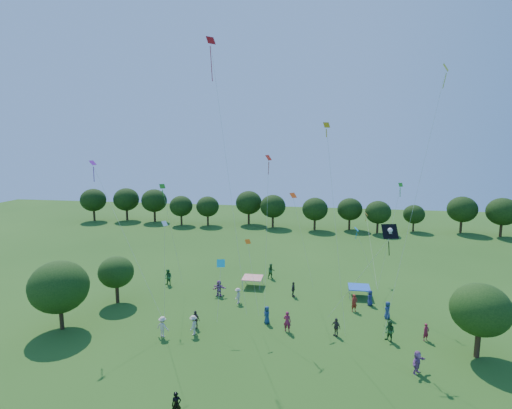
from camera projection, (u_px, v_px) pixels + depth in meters
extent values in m
cylinder|color=#422B19|center=(62.00, 319.00, 35.06)|extent=(0.36, 0.36, 1.76)
ellipsoid|color=#1E3E11|center=(59.00, 287.00, 34.58)|extent=(5.03, 5.03, 4.52)
cylinder|color=#422B19|center=(117.00, 294.00, 40.82)|extent=(0.36, 0.36, 1.76)
ellipsoid|color=#1E3E11|center=(116.00, 272.00, 40.44)|extent=(3.53, 3.53, 3.18)
cylinder|color=#422B19|center=(477.00, 345.00, 30.47)|extent=(0.41, 0.41, 1.98)
ellipsoid|color=#1E3E11|center=(481.00, 310.00, 30.02)|extent=(4.37, 4.37, 3.94)
cylinder|color=#422B19|center=(94.00, 216.00, 82.77)|extent=(0.44, 0.44, 2.15)
ellipsoid|color=black|center=(93.00, 200.00, 82.26)|extent=(5.17, 5.17, 4.65)
cylinder|color=#422B19|center=(127.00, 215.00, 83.29)|extent=(0.45, 0.45, 2.17)
ellipsoid|color=black|center=(126.00, 199.00, 82.77)|extent=(5.22, 5.22, 4.70)
cylinder|color=#422B19|center=(155.00, 216.00, 81.92)|extent=(0.44, 0.44, 2.15)
ellipsoid|color=black|center=(154.00, 201.00, 81.40)|extent=(5.17, 5.17, 4.65)
cylinder|color=#422B19|center=(181.00, 220.00, 78.63)|extent=(0.38, 0.38, 1.87)
ellipsoid|color=black|center=(181.00, 206.00, 78.18)|extent=(4.48, 4.48, 4.03)
cylinder|color=#422B19|center=(208.00, 221.00, 78.36)|extent=(0.38, 0.38, 1.84)
ellipsoid|color=black|center=(208.00, 206.00, 77.92)|extent=(4.42, 4.42, 3.98)
cylinder|color=#422B19|center=(249.00, 219.00, 79.39)|extent=(0.44, 0.44, 2.14)
ellipsoid|color=black|center=(249.00, 203.00, 78.88)|extent=(5.14, 5.14, 4.63)
cylinder|color=#422B19|center=(273.00, 222.00, 76.44)|extent=(0.42, 0.42, 2.03)
ellipsoid|color=black|center=(273.00, 206.00, 75.95)|extent=(4.86, 4.86, 4.37)
cylinder|color=#422B19|center=(315.00, 225.00, 74.04)|extent=(0.40, 0.40, 1.96)
ellipsoid|color=black|center=(315.00, 209.00, 73.57)|extent=(4.71, 4.71, 4.24)
cylinder|color=#422B19|center=(349.00, 224.00, 74.48)|extent=(0.39, 0.39, 1.91)
ellipsoid|color=black|center=(350.00, 209.00, 74.02)|extent=(4.59, 4.59, 4.13)
cylinder|color=#422B19|center=(377.00, 228.00, 71.57)|extent=(0.39, 0.39, 1.89)
ellipsoid|color=black|center=(378.00, 212.00, 71.11)|extent=(4.54, 4.54, 4.08)
cylinder|color=#422B19|center=(413.00, 227.00, 72.96)|extent=(0.33, 0.33, 1.58)
ellipsoid|color=black|center=(414.00, 214.00, 72.58)|extent=(3.80, 3.80, 3.42)
cylinder|color=#422B19|center=(461.00, 227.00, 71.79)|extent=(0.44, 0.44, 2.13)
ellipsoid|color=black|center=(462.00, 209.00, 71.28)|extent=(5.12, 5.12, 4.61)
cylinder|color=#422B19|center=(501.00, 230.00, 68.88)|extent=(0.45, 0.45, 2.18)
ellipsoid|color=black|center=(503.00, 212.00, 68.36)|extent=(5.24, 5.24, 4.72)
cube|color=red|center=(253.00, 278.00, 45.26)|extent=(2.20, 2.20, 0.08)
cylinder|color=#999999|center=(242.00, 284.00, 44.53)|extent=(0.05, 0.05, 1.10)
cylinder|color=#999999|center=(260.00, 285.00, 44.20)|extent=(0.05, 0.05, 1.10)
cylinder|color=#999999|center=(246.00, 278.00, 46.48)|extent=(0.05, 0.05, 1.10)
cylinder|color=#999999|center=(263.00, 279.00, 46.15)|extent=(0.05, 0.05, 1.10)
cube|color=blue|center=(359.00, 287.00, 42.32)|extent=(2.20, 2.20, 0.08)
cylinder|color=#999999|center=(350.00, 295.00, 41.59)|extent=(0.05, 0.05, 1.10)
cylinder|color=#999999|center=(370.00, 296.00, 41.26)|extent=(0.05, 0.05, 1.10)
cylinder|color=#999999|center=(349.00, 288.00, 43.54)|extent=(0.05, 0.05, 1.10)
cylinder|color=#999999|center=(368.00, 289.00, 43.21)|extent=(0.05, 0.05, 1.10)
imported|color=black|center=(176.00, 405.00, 23.85)|extent=(0.70, 0.61, 1.59)
imported|color=navy|center=(387.00, 310.00, 37.10)|extent=(0.58, 0.88, 1.66)
imported|color=maroon|center=(354.00, 303.00, 38.66)|extent=(0.76, 0.67, 1.72)
imported|color=#29602D|center=(168.00, 277.00, 45.72)|extent=(1.02, 0.71, 1.86)
imported|color=beige|center=(163.00, 327.00, 33.64)|extent=(1.26, 0.80, 1.79)
imported|color=#3A332F|center=(336.00, 327.00, 33.83)|extent=(0.97, 0.94, 1.59)
imported|color=#A15E9A|center=(219.00, 288.00, 42.56)|extent=(1.72, 1.10, 1.73)
imported|color=navy|center=(370.00, 298.00, 40.10)|extent=(0.78, 0.88, 1.58)
imported|color=maroon|center=(426.00, 332.00, 33.00)|extent=(0.66, 0.59, 1.50)
imported|color=#2D5826|center=(271.00, 271.00, 47.91)|extent=(1.04, 0.84, 1.85)
imported|color=beige|center=(238.00, 296.00, 40.62)|extent=(0.69, 1.13, 1.61)
imported|color=#403533|center=(195.00, 319.00, 35.27)|extent=(1.03, 0.79, 1.60)
imported|color=#915592|center=(417.00, 362.00, 28.35)|extent=(1.45, 1.56, 1.69)
imported|color=navy|center=(267.00, 315.00, 36.13)|extent=(0.80, 0.91, 1.62)
imported|color=maroon|center=(287.00, 321.00, 34.60)|extent=(0.73, 0.51, 1.82)
imported|color=#245526|center=(390.00, 331.00, 32.83)|extent=(0.96, 0.97, 1.79)
imported|color=beige|center=(193.00, 325.00, 34.02)|extent=(0.57, 1.15, 1.72)
imported|color=#3E3A31|center=(293.00, 289.00, 42.35)|extent=(0.59, 1.01, 1.62)
imported|color=#9B5A7D|center=(219.00, 288.00, 42.70)|extent=(1.18, 1.58, 1.61)
cube|color=black|center=(390.00, 231.00, 30.50)|extent=(1.32, 0.92, 1.03)
cube|color=black|center=(389.00, 248.00, 30.76)|extent=(0.19, 0.26, 1.18)
sphere|color=white|center=(390.00, 230.00, 30.42)|extent=(0.38, 0.38, 0.38)
cylinder|color=white|center=(390.00, 234.00, 30.47)|extent=(0.27, 0.52, 0.34)
cylinder|color=white|center=(390.00, 234.00, 30.47)|extent=(0.27, 0.52, 0.34)
cylinder|color=beige|center=(357.00, 280.00, 32.51)|extent=(4.48, 1.99, 7.76)
cube|color=red|center=(211.00, 40.00, 35.23)|extent=(0.83, 0.85, 0.69)
cube|color=red|center=(211.00, 64.00, 35.59)|extent=(0.08, 0.64, 2.94)
cylinder|color=beige|center=(229.00, 179.00, 35.21)|extent=(3.82, 3.34, 23.56)
cube|color=#BA4F0A|center=(248.00, 242.00, 34.95)|extent=(0.57, 0.54, 0.34)
cylinder|color=beige|center=(253.00, 280.00, 34.91)|extent=(1.16, 0.96, 6.19)
cube|color=#DB9B0B|center=(327.00, 125.00, 29.51)|extent=(0.55, 0.47, 0.40)
cube|color=#DB9B0B|center=(326.00, 133.00, 29.66)|extent=(0.10, 0.15, 0.60)
cylinder|color=beige|center=(336.00, 235.00, 30.40)|extent=(1.92, 0.53, 16.07)
cube|color=gold|center=(446.00, 67.00, 27.60)|extent=(0.44, 0.65, 0.51)
cube|color=gold|center=(445.00, 81.00, 27.79)|extent=(0.18, 0.22, 1.02)
cylinder|color=beige|center=(412.00, 212.00, 29.32)|extent=(3.29, 0.34, 19.88)
cube|color=#2F9B1C|center=(401.00, 185.00, 38.29)|extent=(0.46, 0.36, 0.36)
cube|color=#2F9B1C|center=(400.00, 192.00, 38.46)|extent=(0.14, 0.22, 0.94)
cylinder|color=beige|center=(389.00, 239.00, 39.78)|extent=(1.52, 1.02, 10.76)
cube|color=#1691DC|center=(356.00, 229.00, 38.94)|extent=(0.44, 0.57, 0.38)
cube|color=#1691DC|center=(356.00, 236.00, 39.10)|extent=(0.14, 0.16, 0.68)
cylinder|color=beige|center=(367.00, 261.00, 40.01)|extent=(2.55, 1.55, 6.36)
cube|color=purple|center=(93.00, 163.00, 34.85)|extent=(0.47, 0.60, 0.39)
cube|color=purple|center=(94.00, 174.00, 35.05)|extent=(0.22, 0.28, 1.35)
cylinder|color=beige|center=(128.00, 241.00, 34.53)|extent=(6.69, 1.71, 12.99)
cube|color=white|center=(165.00, 224.00, 29.86)|extent=(0.41, 0.48, 0.35)
cylinder|color=beige|center=(165.00, 276.00, 31.96)|extent=(1.45, 2.60, 8.81)
cube|color=#0DB8CF|center=(221.00, 263.00, 34.44)|extent=(0.75, 0.49, 0.61)
cylinder|color=beige|center=(219.00, 294.00, 34.02)|extent=(0.04, 1.67, 4.36)
cube|color=#E1460D|center=(293.00, 195.00, 38.10)|extent=(0.75, 0.75, 0.45)
cylinder|color=beige|center=(304.00, 244.00, 39.95)|extent=(2.06, 2.53, 9.70)
cube|color=red|center=(269.00, 158.00, 35.99)|extent=(0.58, 0.69, 0.48)
cube|color=red|center=(269.00, 168.00, 36.19)|extent=(0.15, 0.27, 1.16)
cylinder|color=beige|center=(266.00, 237.00, 35.51)|extent=(0.15, 3.21, 13.36)
cube|color=orange|center=(366.00, 214.00, 48.05)|extent=(0.38, 0.49, 0.34)
cube|color=orange|center=(366.00, 219.00, 48.19)|extent=(0.14, 0.15, 0.62)
cylinder|color=beige|center=(371.00, 250.00, 44.53)|extent=(0.59, 8.21, 6.21)
cube|color=#207715|center=(162.00, 186.00, 38.38)|extent=(0.60, 0.59, 0.41)
cube|color=#207715|center=(163.00, 193.00, 38.53)|extent=(0.07, 0.16, 0.69)
cylinder|color=beige|center=(173.00, 238.00, 40.62)|extent=(0.67, 2.96, 10.57)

